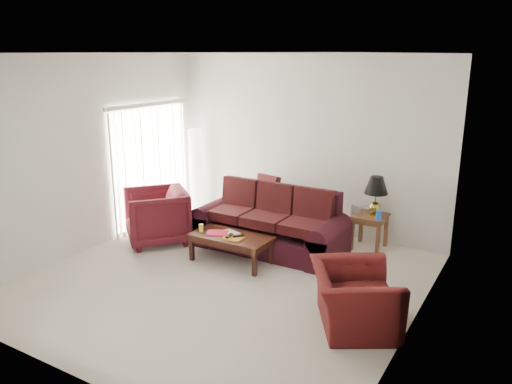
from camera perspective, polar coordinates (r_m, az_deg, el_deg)
floor at (r=6.97m, az=-3.62°, el=-9.98°), size 5.00×5.00×0.00m
blinds at (r=9.03m, az=-11.86°, el=2.93°), size 0.10×2.00×2.16m
sofa at (r=7.78m, az=1.47°, el=-3.30°), size 2.39×1.05×0.97m
throw_pillow at (r=8.66m, az=1.33°, el=0.49°), size 0.48×0.31×0.45m
end_table at (r=8.13m, az=12.81°, el=-4.41°), size 0.54×0.54×0.55m
table_lamp at (r=8.00m, az=13.53°, el=-0.40°), size 0.46×0.46×0.62m
clock at (r=7.98m, az=11.33°, el=-2.03°), size 0.17×0.12×0.16m
blue_canister at (r=7.81m, az=13.86°, el=-2.59°), size 0.11×0.11×0.15m
picture_frame at (r=8.19m, az=12.50°, el=-1.59°), size 0.17×0.19×0.06m
floor_lamp at (r=9.58m, az=-6.95°, el=2.35°), size 0.35×0.35×1.67m
armchair_left at (r=8.29m, az=-11.29°, el=-2.71°), size 1.35×1.36×0.89m
armchair_right at (r=5.84m, az=11.13°, el=-11.80°), size 1.32×1.37×0.68m
coffee_table at (r=7.44m, az=-2.83°, el=-6.49°), size 1.32×0.92×0.42m
magazine_red at (r=7.45m, az=-4.43°, el=-4.70°), size 0.38×0.34×0.02m
magazine_white at (r=7.45m, az=-3.04°, el=-4.68°), size 0.32×0.28×0.02m
magazine_orange at (r=7.25m, az=-2.61°, el=-5.26°), size 0.29×0.22×0.02m
remote_a at (r=7.28m, az=-3.06°, el=-5.00°), size 0.07×0.18×0.02m
remote_b at (r=7.27m, az=-2.00°, el=-5.03°), size 0.14×0.16×0.02m
yellow_glass at (r=7.53m, az=-6.29°, el=-4.12°), size 0.09×0.09×0.12m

